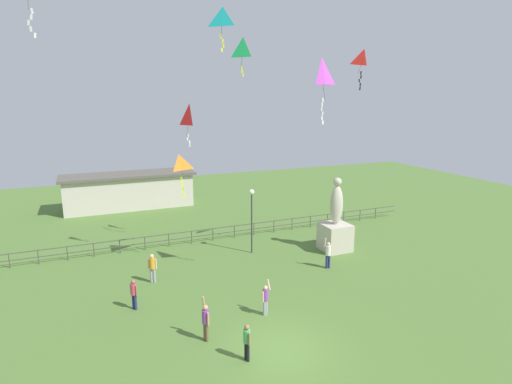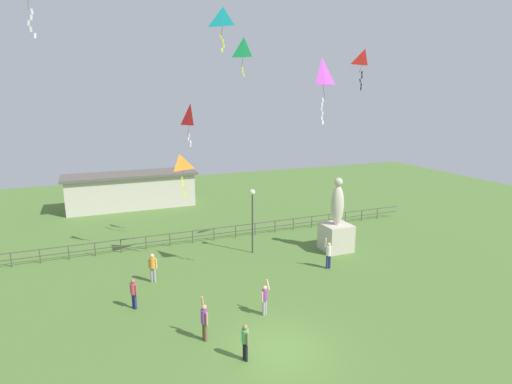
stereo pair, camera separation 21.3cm
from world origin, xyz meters
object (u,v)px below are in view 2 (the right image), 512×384
object	(u,v)px
lamppost	(252,207)
person_4	(329,253)
kite_1	(223,19)
kite_4	(180,164)
person_2	(265,298)
person_5	(245,340)
person_3	(204,319)
person_1	(153,266)
kite_0	(191,116)
kite_6	(244,48)
person_0	(134,292)
kite_5	(365,59)
kite_2	(321,75)

from	to	relation	value
lamppost	person_4	distance (m)	5.76
kite_1	kite_4	distance (m)	8.54
person_2	person_5	xyz separation A→B (m)	(-2.10, -2.91, 0.00)
person_2	person_3	size ratio (longest dim) A/B	0.90
person_3	kite_1	size ratio (longest dim) A/B	0.88
person_1	kite_0	world-z (taller)	kite_0
lamppost	kite_6	xyz separation A→B (m)	(-0.43, 0.25, 9.89)
kite_1	person_0	bearing A→B (deg)	-157.94
person_3	person_1	bearing A→B (deg)	99.94
kite_1	person_5	bearing A→B (deg)	-103.48
person_4	kite_6	world-z (taller)	kite_6
person_0	kite_5	bearing A→B (deg)	4.73
person_2	kite_4	xyz separation A→B (m)	(-2.16, 7.87, 5.39)
person_2	kite_1	xyz separation A→B (m)	(-0.15, 5.22, 13.25)
kite_2	kite_0	bearing A→B (deg)	116.52
person_3	kite_6	xyz separation A→B (m)	(5.27, 9.02, 12.08)
person_0	person_1	bearing A→B (deg)	64.11
kite_1	kite_0	bearing A→B (deg)	96.39
person_3	kite_4	size ratio (longest dim) A/B	0.75
person_3	kite_5	distance (m)	16.74
lamppost	kite_1	size ratio (longest dim) A/B	1.96
kite_0	kite_4	xyz separation A→B (m)	(-1.41, -2.69, -2.75)
person_1	person_2	bearing A→B (deg)	-52.41
person_0	person_3	xyz separation A→B (m)	(2.48, -3.95, 0.08)
person_4	kite_2	world-z (taller)	kite_2
kite_0	kite_5	size ratio (longest dim) A/B	1.24
person_3	person_4	distance (m)	10.09
person_0	person_1	size ratio (longest dim) A/B	0.92
lamppost	kite_1	world-z (taller)	kite_1
kite_5	person_3	bearing A→B (deg)	-155.57
person_2	person_1	bearing A→B (deg)	127.59
person_0	person_2	distance (m)	6.42
kite_1	kite_5	size ratio (longest dim) A/B	0.98
kite_4	kite_0	bearing A→B (deg)	62.39
person_5	kite_2	world-z (taller)	kite_2
person_4	kite_0	size ratio (longest dim) A/B	0.69
person_2	kite_0	bearing A→B (deg)	94.06
kite_5	kite_4	bearing A→B (deg)	159.60
person_3	person_5	bearing A→B (deg)	-60.22
kite_0	kite_6	distance (m)	5.53
person_0	kite_4	bearing A→B (deg)	54.19
lamppost	person_2	bearing A→B (deg)	-107.68
person_1	person_5	xyz separation A→B (m)	(2.27, -8.60, -0.08)
person_3	kite_5	xyz separation A→B (m)	(11.19, 5.08, 11.37)
lamppost	person_0	size ratio (longest dim) A/B	2.80
person_1	kite_5	size ratio (longest dim) A/B	0.74
person_2	person_4	world-z (taller)	person_4
lamppost	person_3	size ratio (longest dim) A/B	2.24
person_5	kite_6	bearing A→B (deg)	69.22
person_1	kite_1	bearing A→B (deg)	-6.32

